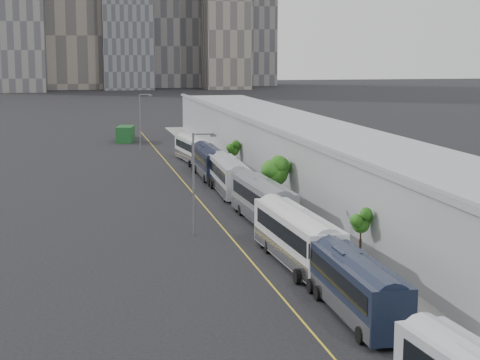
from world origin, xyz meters
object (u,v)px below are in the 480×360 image
object	(u,v)px
shipping_container	(126,134)
bus_5	(209,164)
bus_6	(194,152)
bus_1	(354,290)
street_lamp_far	(141,119)
street_lamp_near	(196,177)
bus_4	(229,179)
suv	(127,134)
bus_2	(297,241)
bus_3	(263,204)

from	to	relation	value
shipping_container	bus_5	bearing A→B (deg)	-68.02
bus_5	bus_6	world-z (taller)	bus_5
bus_1	street_lamp_far	distance (m)	81.43
street_lamp_near	street_lamp_far	world-z (taller)	street_lamp_far
bus_4	suv	size ratio (longest dim) A/B	2.45
bus_4	shipping_container	size ratio (longest dim) A/B	2.41
suv	bus_2	bearing A→B (deg)	-80.89
bus_3	suv	xyz separation A→B (m)	(-7.41, 74.73, -0.92)
bus_6	bus_5	bearing A→B (deg)	-95.98
bus_1	street_lamp_far	xyz separation A→B (m)	(-5.71, 81.15, 3.62)
bus_5	street_lamp_near	distance (m)	32.55
suv	bus_6	bearing A→B (deg)	-73.21
bus_2	bus_3	distance (m)	14.58
bus_2	street_lamp_far	distance (m)	69.55
street_lamp_far	bus_4	bearing A→B (deg)	-80.93
bus_3	suv	distance (m)	75.11
street_lamp_far	street_lamp_near	bearing A→B (deg)	-90.32
bus_2	bus_3	xyz separation A→B (m)	(0.87, 14.55, -0.02)
bus_6	street_lamp_near	size ratio (longest dim) A/B	1.44
bus_2	bus_6	xyz separation A→B (m)	(0.57, 55.45, -0.17)
bus_6	street_lamp_far	xyz separation A→B (m)	(-6.12, 13.79, 3.63)
street_lamp_near	bus_4	bearing A→B (deg)	71.33
bus_1	bus_4	bearing A→B (deg)	89.94
bus_6	shipping_container	size ratio (longest dim) A/B	2.27
bus_1	shipping_container	distance (m)	95.52
bus_3	bus_4	distance (m)	15.48
shipping_container	bus_4	bearing A→B (deg)	-70.24
bus_5	bus_3	bearing A→B (deg)	-88.77
bus_3	suv	world-z (taller)	bus_3
street_lamp_far	shipping_container	xyz separation A→B (m)	(-1.58, 14.09, -3.81)
bus_4	street_lamp_far	size ratio (longest dim) A/B	1.50
bus_3	bus_6	distance (m)	40.90
bus_3	shipping_container	size ratio (longest dim) A/B	2.46
bus_4	street_lamp_far	bearing A→B (deg)	100.98
bus_6	street_lamp_far	bearing A→B (deg)	108.09
street_lamp_near	street_lamp_far	size ratio (longest dim) A/B	0.98
bus_3	street_lamp_far	size ratio (longest dim) A/B	1.53
bus_5	suv	bearing A→B (deg)	99.13
shipping_container	suv	xyz separation A→B (m)	(0.59, 5.96, -0.60)
bus_6	suv	distance (m)	34.59
bus_4	suv	xyz separation A→B (m)	(-7.25, 59.26, -0.88)
bus_6	bus_2	bearing A→B (deg)	-96.45
bus_6	shipping_container	bearing A→B (deg)	99.59
bus_2	suv	size ratio (longest dim) A/B	2.54
bus_3	street_lamp_far	xyz separation A→B (m)	(-6.42, 54.68, 3.48)
bus_5	suv	size ratio (longest dim) A/B	2.38
bus_6	street_lamp_far	world-z (taller)	street_lamp_far
street_lamp_far	suv	xyz separation A→B (m)	(-0.99, 20.05, -4.41)
bus_1	bus_2	xyz separation A→B (m)	(-0.16, 11.91, 0.15)
bus_1	street_lamp_near	world-z (taller)	street_lamp_near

